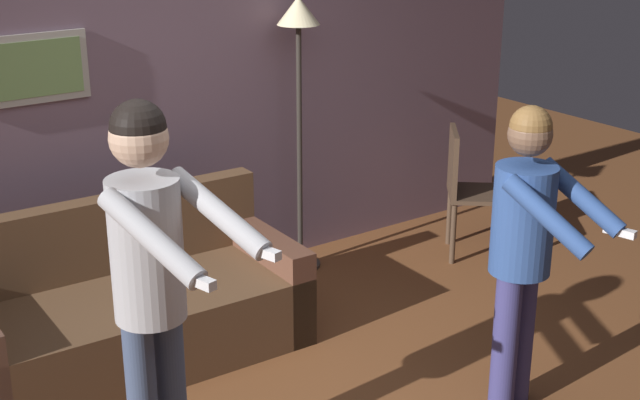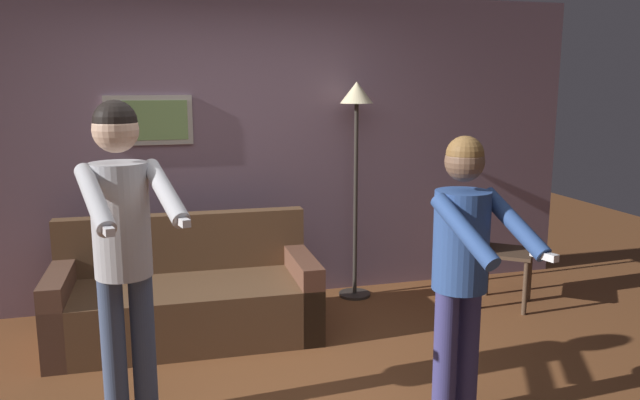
# 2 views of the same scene
# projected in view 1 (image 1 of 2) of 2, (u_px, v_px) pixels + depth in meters

# --- Properties ---
(back_wall_assembly) EXTENTS (6.40, 0.09, 2.60)m
(back_wall_assembly) POSITION_uv_depth(u_px,v_px,m) (130.00, 99.00, 5.47)
(back_wall_assembly) COLOR slate
(back_wall_assembly) RESTS_ON ground_plane
(couch) EXTENTS (1.92, 0.90, 0.87)m
(couch) POSITION_uv_depth(u_px,v_px,m) (131.00, 312.00, 5.02)
(couch) COLOR brown
(couch) RESTS_ON ground_plane
(torchiere_lamp) EXTENTS (0.28, 0.28, 1.88)m
(torchiere_lamp) POSITION_uv_depth(u_px,v_px,m) (299.00, 56.00, 5.79)
(torchiere_lamp) COLOR #332D28
(torchiere_lamp) RESTS_ON ground_plane
(person_standing_left) EXTENTS (0.55, 0.75, 1.79)m
(person_standing_left) POSITION_uv_depth(u_px,v_px,m) (151.00, 266.00, 3.63)
(person_standing_left) COLOR #41506F
(person_standing_left) RESTS_ON ground_plane
(person_standing_right) EXTENTS (0.53, 0.62, 1.60)m
(person_standing_right) POSITION_uv_depth(u_px,v_px,m) (525.00, 237.00, 4.30)
(person_standing_right) COLOR #3C3A75
(person_standing_right) RESTS_ON ground_plane
(dining_chair_distant) EXTENTS (0.59, 0.59, 0.93)m
(dining_chair_distant) POSITION_uv_depth(u_px,v_px,m) (467.00, 185.00, 6.33)
(dining_chair_distant) COLOR #4C3828
(dining_chair_distant) RESTS_ON ground_plane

